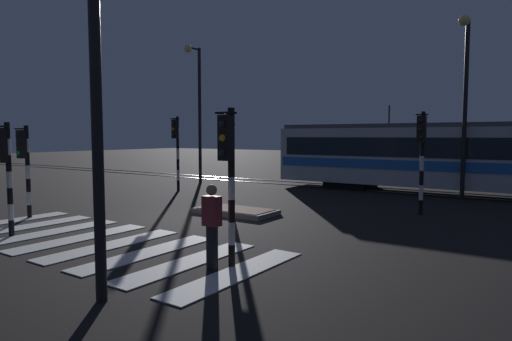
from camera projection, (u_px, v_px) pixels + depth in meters
name	position (u px, v px, depth m)	size (l,w,h in m)	color
ground_plane	(189.00, 220.00, 14.12)	(120.00, 120.00, 0.00)	black
rail_near	(330.00, 188.00, 22.84)	(80.00, 0.12, 0.03)	#59595E
rail_far	(341.00, 185.00, 24.03)	(80.00, 0.12, 0.03)	#59595E
crosswalk_zebra	(95.00, 241.00, 11.25)	(9.79, 3.96, 0.02)	silver
traffic_island	(236.00, 211.00, 15.30)	(2.82, 1.41, 0.18)	slate
traffic_light_kerb_mid_left	(5.00, 162.00, 11.64)	(0.36, 0.42, 3.03)	black
traffic_light_median_centre	(230.00, 154.00, 14.67)	(0.36, 0.42, 3.15)	black
traffic_light_corner_near_right	(229.00, 163.00, 8.87)	(0.36, 0.42, 3.23)	black
traffic_light_corner_far_right	(422.00, 147.00, 14.91)	(0.36, 0.42, 3.49)	black
traffic_light_corner_near_left	(24.00, 157.00, 14.27)	(0.36, 0.42, 3.01)	black
traffic_light_corner_far_left	(176.00, 142.00, 21.34)	(0.36, 0.42, 3.60)	black
street_lamp_trackside_left	(197.00, 98.00, 24.94)	(0.44, 1.21, 7.63)	black
street_lamp_trackside_right	(465.00, 87.00, 18.03)	(0.44, 1.21, 7.38)	black
tram	(438.00, 156.00, 20.47)	(15.56, 2.58, 4.15)	#B2BCC1
pedestrian_waiting_at_kerb	(212.00, 226.00, 8.89)	(0.36, 0.24, 1.71)	black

